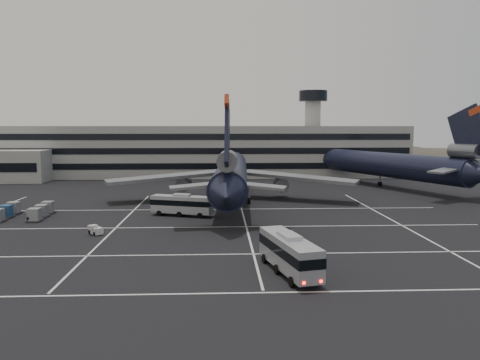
# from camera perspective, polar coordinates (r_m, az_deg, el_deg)

# --- Properties ---
(ground) EXTENTS (260.00, 260.00, 0.00)m
(ground) POSITION_cam_1_polar(r_m,az_deg,el_deg) (61.94, -10.25, -6.52)
(ground) COLOR black
(ground) RESTS_ON ground
(lane_markings) EXTENTS (90.00, 55.62, 0.01)m
(lane_markings) POSITION_cam_1_polar(r_m,az_deg,el_deg) (62.52, -9.29, -6.38)
(lane_markings) COLOR silver
(lane_markings) RESTS_ON ground
(terminal) EXTENTS (125.00, 26.00, 24.00)m
(terminal) POSITION_cam_1_polar(r_m,az_deg,el_deg) (131.59, -7.42, 3.46)
(terminal) COLOR gray
(terminal) RESTS_ON ground
(hills) EXTENTS (352.00, 180.00, 44.00)m
(hills) POSITION_cam_1_polar(r_m,az_deg,el_deg) (231.44, -0.08, 0.10)
(hills) COLOR #38332B
(hills) RESTS_ON ground
(trijet_main) EXTENTS (47.40, 57.64, 18.08)m
(trijet_main) POSITION_cam_1_polar(r_m,az_deg,el_deg) (85.50, -1.04, 0.74)
(trijet_main) COLOR black
(trijet_main) RESTS_ON ground
(trijet_far) EXTENTS (30.11, 54.97, 18.08)m
(trijet_far) POSITION_cam_1_polar(r_m,az_deg,el_deg) (112.57, 17.08, 1.95)
(trijet_far) COLOR black
(trijet_far) RESTS_ON ground
(bus_near) EXTENTS (4.87, 11.07, 3.81)m
(bus_near) POSITION_cam_1_polar(r_m,az_deg,el_deg) (45.04, 6.01, -8.69)
(bus_near) COLOR #9EA1A6
(bus_near) RESTS_ON ground
(bus_far) EXTENTS (9.99, 5.22, 3.45)m
(bus_far) POSITION_cam_1_polar(r_m,az_deg,el_deg) (73.46, -7.10, -2.91)
(bus_far) COLOR #9EA1A6
(bus_far) RESTS_ON ground
(tug_b) EXTENTS (2.22, 2.34, 1.30)m
(tug_b) POSITION_cam_1_polar(r_m,az_deg,el_deg) (63.49, -17.12, -5.85)
(tug_b) COLOR beige
(tug_b) RESTS_ON ground
(uld_cluster) EXTENTS (7.70, 9.00, 1.95)m
(uld_cluster) POSITION_cam_1_polar(r_m,az_deg,el_deg) (78.94, -24.87, -3.50)
(uld_cluster) COLOR #2D2D30
(uld_cluster) RESTS_ON ground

